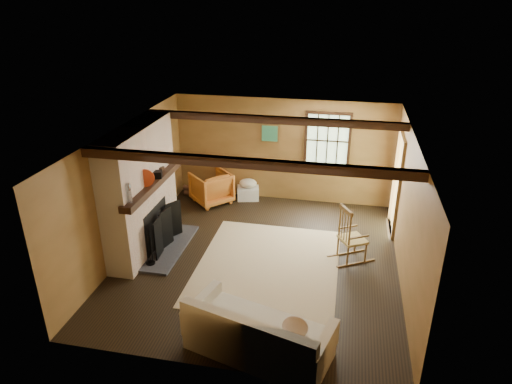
% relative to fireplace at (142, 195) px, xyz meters
% --- Properties ---
extents(ground, '(5.50, 5.50, 0.00)m').
position_rel_fireplace_xyz_m(ground, '(2.23, 0.00, -1.10)').
color(ground, black).
rests_on(ground, ground).
extents(room_envelope, '(5.02, 5.52, 2.44)m').
position_rel_fireplace_xyz_m(room_envelope, '(2.45, 0.26, 0.53)').
color(room_envelope, olive).
rests_on(room_envelope, ground).
extents(fireplace, '(1.02, 2.30, 2.40)m').
position_rel_fireplace_xyz_m(fireplace, '(0.00, 0.00, 0.00)').
color(fireplace, '#AC6342').
rests_on(fireplace, ground).
extents(rug, '(2.50, 3.00, 0.01)m').
position_rel_fireplace_xyz_m(rug, '(2.43, -0.20, -1.10)').
color(rug, tan).
rests_on(rug, ground).
extents(rocking_chair, '(0.88, 0.74, 1.08)m').
position_rel_fireplace_xyz_m(rocking_chair, '(3.86, 0.31, -0.65)').
color(rocking_chair, tan).
rests_on(rocking_chair, ground).
extents(sofa, '(2.14, 1.38, 0.80)m').
position_rel_fireplace_xyz_m(sofa, '(2.67, -2.38, -0.82)').
color(sofa, white).
rests_on(sofa, ground).
extents(firewood_pile, '(0.74, 0.13, 0.27)m').
position_rel_fireplace_xyz_m(firewood_pile, '(0.25, 2.46, -0.97)').
color(firewood_pile, brown).
rests_on(firewood_pile, ground).
extents(laundry_basket, '(0.57, 0.48, 0.30)m').
position_rel_fireplace_xyz_m(laundry_basket, '(1.45, 2.55, -0.95)').
color(laundry_basket, white).
rests_on(laundry_basket, ground).
extents(basket_pillow, '(0.45, 0.37, 0.21)m').
position_rel_fireplace_xyz_m(basket_pillow, '(1.45, 2.55, -0.70)').
color(basket_pillow, white).
rests_on(basket_pillow, laundry_basket).
extents(armchair, '(1.14, 1.14, 0.75)m').
position_rel_fireplace_xyz_m(armchair, '(0.65, 2.20, -0.73)').
color(armchair, '#BF6026').
rests_on(armchair, ground).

